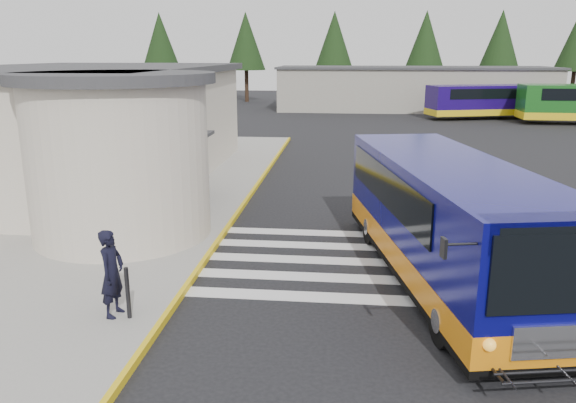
# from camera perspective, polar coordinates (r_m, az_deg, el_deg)

# --- Properties ---
(ground) EXTENTS (140.00, 140.00, 0.00)m
(ground) POSITION_cam_1_polar(r_m,az_deg,el_deg) (16.16, 6.88, -5.09)
(ground) COLOR black
(ground) RESTS_ON ground
(sidewalk) EXTENTS (10.00, 34.00, 0.15)m
(sidewalk) POSITION_cam_1_polar(r_m,az_deg,el_deg) (21.75, -17.68, -0.26)
(sidewalk) COLOR gray
(sidewalk) RESTS_ON ground
(curb_strip) EXTENTS (0.12, 34.00, 0.16)m
(curb_strip) POSITION_cam_1_polar(r_m,az_deg,el_deg) (20.29, -4.75, -0.64)
(curb_strip) COLOR yellow
(curb_strip) RESTS_ON ground
(station_building) EXTENTS (12.70, 18.70, 4.80)m
(station_building) POSITION_cam_1_polar(r_m,az_deg,el_deg) (24.65, -19.43, 7.22)
(station_building) COLOR #BCB19F
(station_building) RESTS_ON ground
(crosswalk) EXTENTS (8.00, 5.35, 0.01)m
(crosswalk) POSITION_cam_1_polar(r_m,az_deg,el_deg) (15.41, 5.04, -6.03)
(crosswalk) COLOR silver
(crosswalk) RESTS_ON ground
(depot_building) EXTENTS (26.40, 8.40, 4.20)m
(depot_building) POSITION_cam_1_polar(r_m,az_deg,el_deg) (57.65, 12.54, 11.15)
(depot_building) COLOR gray
(depot_building) RESTS_ON ground
(tree_line) EXTENTS (58.40, 4.40, 10.00)m
(tree_line) POSITION_cam_1_polar(r_m,az_deg,el_deg) (65.55, 12.26, 15.66)
(tree_line) COLOR black
(tree_line) RESTS_ON ground
(transit_bus) EXTENTS (5.06, 10.81, 2.96)m
(transit_bus) POSITION_cam_1_polar(r_m,az_deg,el_deg) (14.25, 15.93, -2.31)
(transit_bus) COLOR #08085E
(transit_bus) RESTS_ON ground
(pedestrian_a) EXTENTS (0.52, 0.73, 1.87)m
(pedestrian_a) POSITION_cam_1_polar(r_m,az_deg,el_deg) (12.22, -17.45, -6.97)
(pedestrian_a) COLOR black
(pedestrian_a) RESTS_ON sidewalk
(pedestrian_b) EXTENTS (0.70, 0.89, 1.83)m
(pedestrian_b) POSITION_cam_1_polar(r_m,az_deg,el_deg) (16.08, -12.87, -1.49)
(pedestrian_b) COLOR black
(pedestrian_b) RESTS_ON sidewalk
(bollard) EXTENTS (0.09, 0.09, 1.11)m
(bollard) POSITION_cam_1_polar(r_m,az_deg,el_deg) (12.14, -15.97, -8.92)
(bollard) COLOR black
(bollard) RESTS_ON sidewalk
(far_bus_a) EXTENTS (9.86, 5.17, 2.45)m
(far_bus_a) POSITION_cam_1_polar(r_m,az_deg,el_deg) (51.40, 19.22, 9.71)
(far_bus_a) COLOR #190753
(far_bus_a) RESTS_ON ground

